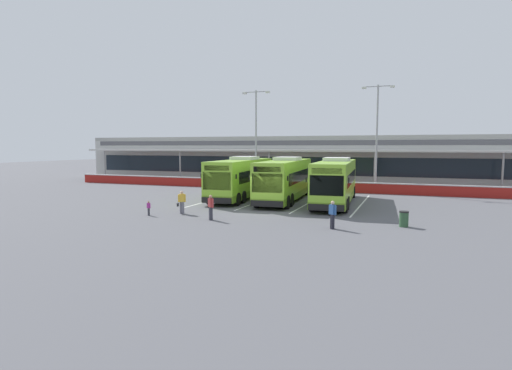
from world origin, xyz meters
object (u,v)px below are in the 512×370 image
coach_bus_centre (335,182)px  lamp_post_west (256,132)px  pedestrian_near_bin (332,214)px  pedestrian_child (149,208)px  coach_bus_leftmost (242,179)px  coach_bus_left_centre (285,180)px  pedestrian_in_dark_coat (211,207)px  pedestrian_with_handbag (182,202)px  litter_bin (404,219)px  lamp_post_centre (377,131)px

coach_bus_centre → lamp_post_west: (-10.91, 10.38, 4.50)m
pedestrian_near_bin → pedestrian_child: bearing=179.5°
coach_bus_leftmost → coach_bus_left_centre: 4.23m
coach_bus_centre → pedestrian_in_dark_coat: size_ratio=7.59×
pedestrian_with_handbag → pedestrian_near_bin: same height
coach_bus_left_centre → litter_bin: size_ratio=13.23×
coach_bus_leftmost → coach_bus_left_centre: size_ratio=1.00×
pedestrian_child → litter_bin: 16.51m
pedestrian_with_handbag → coach_bus_left_centre: bearing=62.6°
pedestrian_child → litter_bin: pedestrian_child is taller
pedestrian_with_handbag → litter_bin: (14.68, 0.50, -0.39)m
pedestrian_near_bin → lamp_post_centre: (0.67, 21.23, 5.42)m
pedestrian_child → pedestrian_near_bin: size_ratio=0.62×
pedestrian_with_handbag → litter_bin: bearing=2.0°
pedestrian_with_handbag → lamp_post_west: bearing=95.1°
coach_bus_left_centre → coach_bus_leftmost: bearing=175.7°
pedestrian_in_dark_coat → lamp_post_centre: size_ratio=0.15×
pedestrian_with_handbag → lamp_post_west: lamp_post_west is taller
lamp_post_centre → litter_bin: bearing=-80.7°
coach_bus_centre → lamp_post_west: 15.71m
pedestrian_in_dark_coat → litter_bin: pedestrian_in_dark_coat is taller
coach_bus_left_centre → litter_bin: coach_bus_left_centre is taller
coach_bus_centre → pedestrian_with_handbag: 12.81m
coach_bus_left_centre → pedestrian_with_handbag: 10.44m
coach_bus_centre → lamp_post_centre: (2.34, 10.76, 4.50)m
coach_bus_left_centre → lamp_post_west: lamp_post_west is taller
pedestrian_with_handbag → pedestrian_near_bin: size_ratio=1.00×
pedestrian_with_handbag → lamp_post_centre: size_ratio=0.15×
lamp_post_west → pedestrian_with_handbag: bearing=-84.9°
pedestrian_in_dark_coat → pedestrian_near_bin: same height
pedestrian_with_handbag → lamp_post_centre: 23.41m
pedestrian_in_dark_coat → lamp_post_centre: 23.42m
pedestrian_with_handbag → pedestrian_child: bearing=-138.8°
pedestrian_child → lamp_post_centre: (13.24, 21.12, 5.75)m
lamp_post_west → pedestrian_in_dark_coat: bearing=-77.1°
lamp_post_centre → pedestrian_near_bin: bearing=-91.8°
pedestrian_in_dark_coat → pedestrian_child: (-4.75, 0.03, -0.33)m
pedestrian_in_dark_coat → coach_bus_leftmost: bearing=102.7°
lamp_post_centre → litter_bin: 20.24m
coach_bus_leftmost → pedestrian_child: 11.34m
coach_bus_leftmost → pedestrian_child: (-2.26, -11.05, -1.24)m
coach_bus_left_centre → lamp_post_centre: bearing=57.0°
coach_bus_leftmost → lamp_post_west: size_ratio=1.12×
pedestrian_child → litter_bin: (16.39, 1.99, -0.07)m
lamp_post_west → litter_bin: (16.39, -18.75, -5.82)m
coach_bus_left_centre → lamp_post_west: (-6.49, 10.01, 4.50)m
coach_bus_left_centre → litter_bin: (9.91, -8.73, -1.32)m
lamp_post_centre → pedestrian_in_dark_coat: bearing=-111.9°
coach_bus_leftmost → litter_bin: coach_bus_leftmost is taller
coach_bus_left_centre → coach_bus_centre: (4.42, -0.37, 0.00)m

